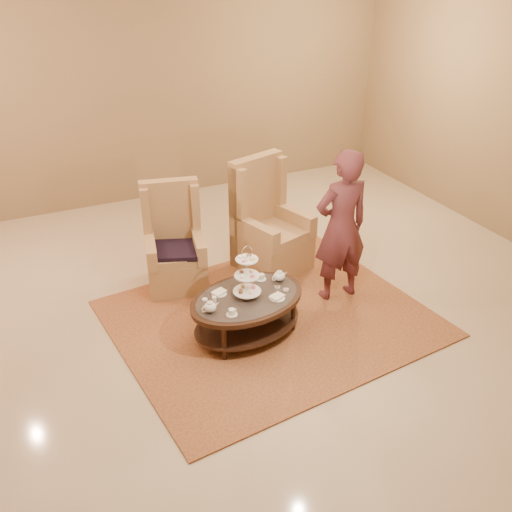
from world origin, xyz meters
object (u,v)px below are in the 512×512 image
tea_table (247,303)px  armchair_left (175,251)px  person (341,227)px  armchair_right (267,232)px

tea_table → armchair_left: armchair_left is taller
tea_table → person: (1.24, 0.24, 0.51)m
tea_table → armchair_right: 1.49m
tea_table → person: person is taller
tea_table → armchair_right: armchair_right is taller
armchair_left → armchair_right: size_ratio=0.89×
tea_table → armchair_left: (-0.35, 1.32, 0.04)m
person → tea_table: bearing=12.6°
tea_table → armchair_right: size_ratio=1.00×
armchair_left → armchair_right: armchair_right is taller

